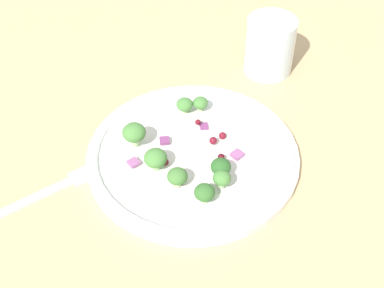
{
  "coord_description": "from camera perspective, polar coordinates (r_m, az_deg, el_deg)",
  "views": [
    {
      "loc": [
        -14.15,
        40.79,
        49.14
      ],
      "look_at": [
        0.12,
        -2.96,
        2.7
      ],
      "focal_mm": 49.32,
      "sensor_mm": 36.0,
      "label": 1
    }
  ],
  "objects": [
    {
      "name": "ground_plane",
      "position": [
        0.66,
        -0.7,
        -4.01
      ],
      "size": [
        180.0,
        180.0,
        2.0
      ],
      "primitive_type": "cube",
      "color": "tan"
    },
    {
      "name": "plate",
      "position": [
        0.67,
        -0.0,
        -1.11
      ],
      "size": [
        26.81,
        26.81,
        1.7
      ],
      "color": "white",
      "rests_on": "ground_plane"
    },
    {
      "name": "dressing_pool",
      "position": [
        0.66,
        -0.0,
        -0.85
      ],
      "size": [
        15.55,
        15.55,
        0.2
      ],
      "primitive_type": "cylinder",
      "color": "white",
      "rests_on": "plate"
    },
    {
      "name": "broccoli_floret_0",
      "position": [
        0.63,
        -3.96,
        -1.57
      ],
      "size": [
        2.81,
        2.81,
        2.84
      ],
      "color": "#9EC684",
      "rests_on": "plate"
    },
    {
      "name": "broccoli_floret_1",
      "position": [
        0.62,
        3.21,
        -2.31
      ],
      "size": [
        2.43,
        2.43,
        2.46
      ],
      "color": "#8EB77A",
      "rests_on": "plate"
    },
    {
      "name": "broccoli_floret_2",
      "position": [
        0.61,
        -1.58,
        -3.55
      ],
      "size": [
        2.42,
        2.42,
        2.46
      ],
      "color": "#ADD18E",
      "rests_on": "plate"
    },
    {
      "name": "broccoli_floret_3",
      "position": [
        0.71,
        -0.8,
        4.26
      ],
      "size": [
        2.24,
        2.24,
        2.26
      ],
      "color": "#9EC684",
      "rests_on": "plate"
    },
    {
      "name": "broccoli_floret_4",
      "position": [
        0.71,
        0.91,
        4.44
      ],
      "size": [
        2.04,
        2.04,
        2.06
      ],
      "color": "#ADD18E",
      "rests_on": "plate"
    },
    {
      "name": "broccoli_floret_5",
      "position": [
        0.66,
        -6.28,
        1.2
      ],
      "size": [
        2.93,
        2.93,
        2.97
      ],
      "color": "#ADD18E",
      "rests_on": "plate"
    },
    {
      "name": "broccoli_floret_6",
      "position": [
        0.6,
        1.36,
        -5.3
      ],
      "size": [
        2.4,
        2.4,
        2.43
      ],
      "color": "#ADD18E",
      "rests_on": "plate"
    },
    {
      "name": "broccoli_floret_7",
      "position": [
        0.61,
        3.24,
        -3.73
      ],
      "size": [
        2.11,
        2.11,
        2.14
      ],
      "color": "#9EC684",
      "rests_on": "plate"
    },
    {
      "name": "cranberry_0",
      "position": [
        0.67,
        2.3,
        0.37
      ],
      "size": [
        0.98,
        0.98,
        0.98
      ],
      "primitive_type": "sphere",
      "color": "maroon",
      "rests_on": "plate"
    },
    {
      "name": "cranberry_1",
      "position": [
        0.68,
        3.32,
        0.9
      ],
      "size": [
        0.96,
        0.96,
        0.96
      ],
      "primitive_type": "sphere",
      "color": "maroon",
      "rests_on": "plate"
    },
    {
      "name": "cranberry_2",
      "position": [
        0.65,
        -3.04,
        -2.23
      ],
      "size": [
        0.85,
        0.85,
        0.85
      ],
      "primitive_type": "sphere",
      "color": "maroon",
      "rests_on": "plate"
    },
    {
      "name": "cranberry_3",
      "position": [
        0.65,
        3.17,
        -1.41
      ],
      "size": [
        0.87,
        0.87,
        0.87
      ],
      "primitive_type": "sphere",
      "color": "#4C0A14",
      "rests_on": "plate"
    },
    {
      "name": "cranberry_4",
      "position": [
        0.69,
        0.66,
        2.37
      ],
      "size": [
        0.77,
        0.77,
        0.77
      ],
      "primitive_type": "sphere",
      "color": "maroon",
      "rests_on": "plate"
    },
    {
      "name": "onion_bit_0",
      "position": [
        0.65,
        -6.35,
        -2.0
      ],
      "size": [
        1.8,
        1.8,
        0.35
      ],
      "primitive_type": "cube",
      "rotation": [
        0.0,
        0.0,
        2.56
      ],
      "color": "#A35B93",
      "rests_on": "plate"
    },
    {
      "name": "onion_bit_1",
      "position": [
        0.7,
        0.99,
        1.98
      ],
      "size": [
        1.49,
        1.58,
        0.33
      ],
      "primitive_type": "cube",
      "rotation": [
        0.0,
        0.0,
        0.42
      ],
      "color": "#843D75",
      "rests_on": "plate"
    },
    {
      "name": "onion_bit_2",
      "position": [
        0.67,
        -2.99,
        0.39
      ],
      "size": [
        1.59,
        1.56,
        0.44
      ],
      "primitive_type": "cube",
      "rotation": [
        0.0,
        0.0,
        0.44
      ],
      "color": "#843D75",
      "rests_on": "plate"
    },
    {
      "name": "onion_bit_3",
      "position": [
        0.66,
        4.9,
        -1.16
      ],
      "size": [
        1.8,
        1.83,
        0.46
      ],
      "primitive_type": "cube",
      "rotation": [
        0.0,
        0.0,
        1.08
      ],
      "color": "#A35B93",
      "rests_on": "plate"
    },
    {
      "name": "onion_bit_4",
      "position": [
        0.63,
        -1.91,
        -4.25
      ],
      "size": [
        1.24,
        1.22,
        0.3
      ],
      "primitive_type": "cube",
      "rotation": [
        0.0,
        0.0,
        2.81
      ],
      "color": "#843D75",
      "rests_on": "plate"
    },
    {
      "name": "fork",
      "position": [
        0.66,
        -16.42,
        -5.43
      ],
      "size": [
        12.74,
        15.86,
        0.5
      ],
      "color": "silver",
      "rests_on": "ground_plane"
    },
    {
      "name": "water_glass",
      "position": [
        0.8,
        8.41,
        10.46
      ],
      "size": [
        7.24,
        7.24,
        8.53
      ],
      "primitive_type": "cylinder",
      "color": "silver",
      "rests_on": "ground_plane"
    }
  ]
}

